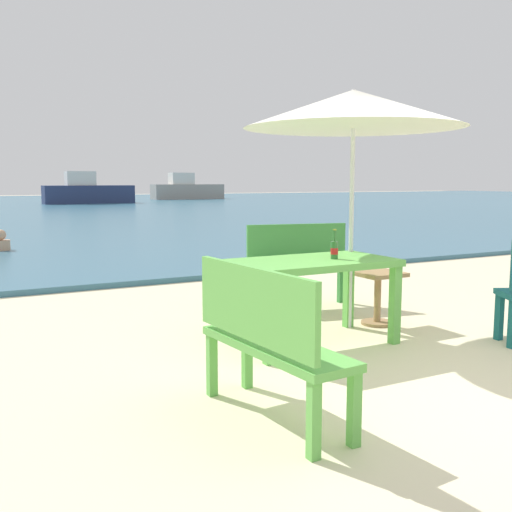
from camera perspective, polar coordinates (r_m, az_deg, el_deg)
ground_plane at (r=4.61m, az=21.03°, el=-11.48°), size 120.00×120.00×0.00m
sea_water at (r=33.03m, az=-22.21°, el=4.33°), size 120.00×50.00×0.08m
picnic_table_green at (r=5.21m, az=5.62°, el=-1.52°), size 1.40×0.80×0.76m
beer_bottle_amber at (r=5.23m, az=7.60°, el=0.73°), size 0.07×0.07×0.26m
patio_umbrella at (r=5.81m, az=9.43°, el=13.84°), size 2.10×2.10×2.30m
side_table_wood at (r=6.06m, az=11.71°, el=-3.24°), size 0.44×0.44×0.54m
bench_green_left at (r=6.78m, az=4.22°, el=-0.39°), size 1.25×0.61×0.95m
bench_green_right at (r=3.54m, az=0.99°, el=-7.53°), size 0.46×1.23×0.95m
swimmer_person at (r=12.67m, az=-23.46°, el=1.23°), size 0.34×0.34×0.41m
boat_tanker at (r=37.12m, az=-16.00°, el=5.99°), size 5.28×1.44×1.92m
boat_sailboat at (r=44.46m, az=-6.73°, el=6.40°), size 5.35×1.46×1.95m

